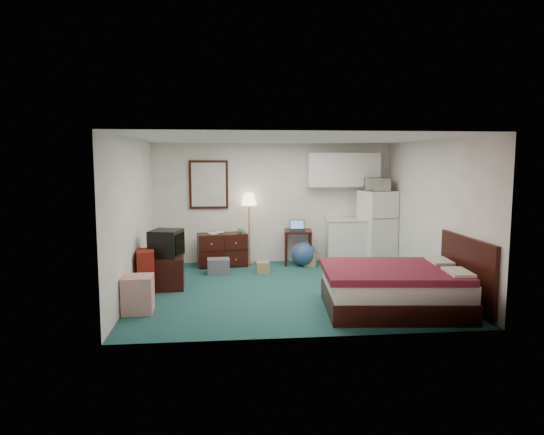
{
  "coord_description": "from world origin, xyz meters",
  "views": [
    {
      "loc": [
        -1.06,
        -7.88,
        2.16
      ],
      "look_at": [
        -0.21,
        0.46,
        1.16
      ],
      "focal_mm": 32.0,
      "sensor_mm": 36.0,
      "label": 1
    }
  ],
  "objects": [
    {
      "name": "tv_stand",
      "position": [
        -2.01,
        0.26,
        0.27
      ],
      "size": [
        0.57,
        0.62,
        0.54
      ],
      "primitive_type": null,
      "rotation": [
        0.0,
        0.0,
        0.05
      ],
      "color": "black",
      "rests_on": "floor"
    },
    {
      "name": "crt_tv",
      "position": [
        -2.02,
        0.31,
        0.76
      ],
      "size": [
        0.61,
        0.63,
        0.45
      ],
      "primitive_type": null,
      "rotation": [
        0.0,
        0.0,
        -0.26
      ],
      "color": "black",
      "rests_on": "tv_stand"
    },
    {
      "name": "cardboard_box_a",
      "position": [
        -0.31,
        1.22,
        0.1
      ],
      "size": [
        0.24,
        0.21,
        0.21
      ],
      "primitive_type": null,
      "rotation": [
        0.0,
        0.0,
        0.0
      ],
      "color": "#B58E48",
      "rests_on": "floor"
    },
    {
      "name": "floor",
      "position": [
        0.0,
        0.0,
        0.0
      ],
      "size": [
        5.0,
        4.5,
        0.01
      ],
      "primitive_type": "cube",
      "color": "#173E3F",
      "rests_on": "ground"
    },
    {
      "name": "mug",
      "position": [
        -0.72,
        1.85,
        0.74
      ],
      "size": [
        0.13,
        0.1,
        0.13
      ],
      "primitive_type": "imported",
      "rotation": [
        0.0,
        0.0,
        0.03
      ],
      "color": "#4F9C40",
      "rests_on": "dresser"
    },
    {
      "name": "headboard",
      "position": [
        2.46,
        -1.3,
        0.55
      ],
      "size": [
        0.06,
        1.56,
        1.0
      ],
      "primitive_type": null,
      "color": "black",
      "rests_on": "walls"
    },
    {
      "name": "kitchen_counter",
      "position": [
        1.51,
        1.91,
        0.46
      ],
      "size": [
        0.89,
        0.72,
        0.91
      ],
      "primitive_type": null,
      "rotation": [
        0.0,
        0.0,
        -0.1
      ],
      "color": "white",
      "rests_on": "floor"
    },
    {
      "name": "fridge",
      "position": [
        2.11,
        1.77,
        0.76
      ],
      "size": [
        0.76,
        0.76,
        1.53
      ],
      "primitive_type": null,
      "rotation": [
        0.0,
        0.0,
        0.24
      ],
      "color": "white",
      "rests_on": "floor"
    },
    {
      "name": "upper_cabinets",
      "position": [
        1.45,
        2.08,
        1.95
      ],
      "size": [
        1.5,
        0.35,
        0.7
      ],
      "primitive_type": null,
      "color": "white",
      "rests_on": "walls"
    },
    {
      "name": "microwave",
      "position": [
        2.07,
        1.72,
        1.69
      ],
      "size": [
        0.5,
        0.29,
        0.33
      ],
      "primitive_type": "imported",
      "rotation": [
        0.0,
        0.0,
        -0.05
      ],
      "color": "white",
      "rests_on": "fridge"
    },
    {
      "name": "walls",
      "position": [
        0.0,
        0.0,
        1.25
      ],
      "size": [
        5.01,
        4.51,
        2.5
      ],
      "color": "beige",
      "rests_on": "floor"
    },
    {
      "name": "retail_box",
      "position": [
        -2.28,
        -1.03,
        0.26
      ],
      "size": [
        0.44,
        0.44,
        0.53
      ],
      "primitive_type": null,
      "rotation": [
        0.0,
        0.0,
        0.04
      ],
      "color": "beige",
      "rests_on": "floor"
    },
    {
      "name": "dresser",
      "position": [
        -1.08,
        1.88,
        0.34
      ],
      "size": [
        1.04,
        0.58,
        0.67
      ],
      "primitive_type": null,
      "rotation": [
        0.0,
        0.0,
        0.14
      ],
      "color": "black",
      "rests_on": "floor"
    },
    {
      "name": "book_b",
      "position": [
        -1.24,
        1.97,
        0.79
      ],
      "size": [
        0.18,
        0.03,
        0.24
      ],
      "primitive_type": "imported",
      "rotation": [
        0.0,
        0.0,
        0.05
      ],
      "color": "#B58E48",
      "rests_on": "dresser"
    },
    {
      "name": "floor_lamp",
      "position": [
        -0.53,
        2.05,
        0.74
      ],
      "size": [
        0.36,
        0.36,
        1.48
      ],
      "primitive_type": null,
      "rotation": [
        0.0,
        0.0,
        0.13
      ],
      "color": "gold",
      "rests_on": "floor"
    },
    {
      "name": "ceiling",
      "position": [
        0.0,
        0.0,
        2.5
      ],
      "size": [
        5.0,
        4.5,
        0.01
      ],
      "primitive_type": "cube",
      "color": "beige",
      "rests_on": "walls"
    },
    {
      "name": "mirror",
      "position": [
        -1.35,
        2.22,
        1.65
      ],
      "size": [
        0.8,
        0.06,
        1.0
      ],
      "primitive_type": null,
      "color": "white",
      "rests_on": "walls"
    },
    {
      "name": "desk",
      "position": [
        0.48,
        1.93,
        0.35
      ],
      "size": [
        0.63,
        0.63,
        0.71
      ],
      "primitive_type": null,
      "rotation": [
        0.0,
        0.0,
        -0.14
      ],
      "color": "black",
      "rests_on": "floor"
    },
    {
      "name": "bed",
      "position": [
        1.37,
        -1.3,
        0.31
      ],
      "size": [
        2.07,
        1.69,
        0.62
      ],
      "primitive_type": null,
      "rotation": [
        0.0,
        0.0,
        -0.1
      ],
      "color": "maroon",
      "rests_on": "floor"
    },
    {
      "name": "exercise_ball",
      "position": [
        0.57,
        1.75,
        0.25
      ],
      "size": [
        0.62,
        0.62,
        0.5
      ],
      "primitive_type": "sphere",
      "rotation": [
        0.0,
        0.0,
        0.27
      ],
      "color": "#314D81",
      "rests_on": "floor"
    },
    {
      "name": "suitcase",
      "position": [
        -2.32,
        0.02,
        0.35
      ],
      "size": [
        0.33,
        0.47,
        0.7
      ],
      "primitive_type": null,
      "rotation": [
        0.0,
        0.0,
        0.14
      ],
      "color": "#690A0A",
      "rests_on": "floor"
    },
    {
      "name": "laptop",
      "position": [
        0.46,
        1.87,
        0.81
      ],
      "size": [
        0.32,
        0.27,
        0.21
      ],
      "primitive_type": null,
      "rotation": [
        0.0,
        0.0,
        -0.08
      ],
      "color": "black",
      "rests_on": "desk"
    },
    {
      "name": "cardboard_box_b",
      "position": [
        0.71,
        1.73,
        0.14
      ],
      "size": [
        0.31,
        0.34,
        0.28
      ],
      "primitive_type": null,
      "rotation": [
        0.0,
        0.0,
        -0.3
      ],
      "color": "#B58E48",
      "rests_on": "floor"
    },
    {
      "name": "file_bin",
      "position": [
        -1.16,
        1.21,
        0.15
      ],
      "size": [
        0.43,
        0.32,
        0.29
      ],
      "primitive_type": null,
      "rotation": [
        0.0,
        0.0,
        0.03
      ],
      "color": "slate",
      "rests_on": "floor"
    },
    {
      "name": "book_a",
      "position": [
        -1.35,
        1.83,
        0.79
      ],
      "size": [
        0.17,
        0.07,
        0.23
      ],
      "primitive_type": "imported",
      "rotation": [
        0.0,
        0.0,
        0.29
      ],
      "color": "#B58E48",
      "rests_on": "dresser"
    }
  ]
}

